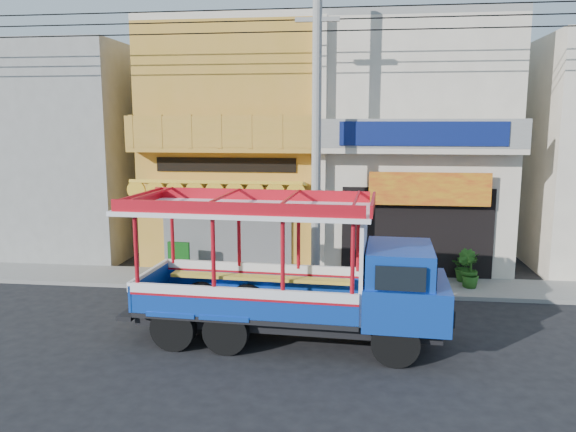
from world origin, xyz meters
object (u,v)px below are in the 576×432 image
at_px(potted_plant_a, 464,267).
at_px(potted_plant_b, 467,268).
at_px(utility_pole, 322,116).
at_px(songthaew_truck, 310,274).
at_px(potted_plant_c, 471,273).
at_px(green_sign, 179,262).

bearing_deg(potted_plant_a, potted_plant_b, -126.81).
distance_m(utility_pole, potted_plant_a, 6.32).
xyz_separation_m(songthaew_truck, potted_plant_b, (4.23, 4.51, -0.92)).
xyz_separation_m(utility_pole, potted_plant_c, (4.32, 0.62, -4.48)).
relative_size(utility_pole, potted_plant_c, 32.38).
distance_m(utility_pole, green_sign, 6.37).
xyz_separation_m(potted_plant_a, potted_plant_b, (-0.02, -0.59, 0.10)).
distance_m(potted_plant_b, potted_plant_c, 0.17).
bearing_deg(potted_plant_c, potted_plant_a, -138.95).
distance_m(utility_pole, potted_plant_b, 6.13).
height_order(green_sign, potted_plant_a, green_sign).
xyz_separation_m(songthaew_truck, green_sign, (-4.50, 4.58, -1.01)).
bearing_deg(potted_plant_a, utility_pole, 162.31).
relative_size(utility_pole, potted_plant_a, 31.51).
xyz_separation_m(utility_pole, songthaew_truck, (0.02, -3.79, -3.44)).
distance_m(green_sign, potted_plant_c, 8.81).
bearing_deg(songthaew_truck, potted_plant_c, 45.67).
relative_size(songthaew_truck, green_sign, 6.63).
height_order(utility_pole, green_sign, utility_pole).
height_order(utility_pole, songthaew_truck, utility_pole).
distance_m(green_sign, potted_plant_b, 8.73).
distance_m(potted_plant_a, potted_plant_b, 0.60).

